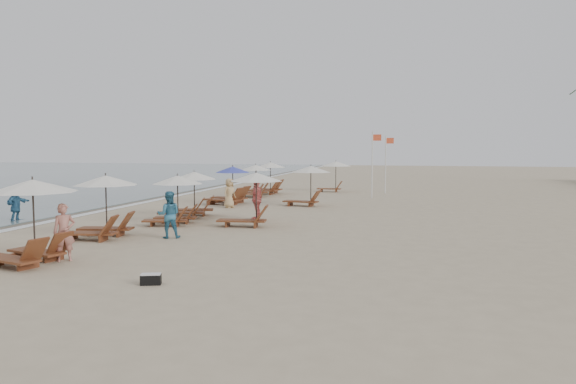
% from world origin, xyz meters
% --- Properties ---
extents(ground, '(160.00, 160.00, 0.00)m').
position_xyz_m(ground, '(0.00, 0.00, 0.00)').
color(ground, tan).
rests_on(ground, ground).
extents(wet_sand_band, '(3.20, 140.00, 0.01)m').
position_xyz_m(wet_sand_band, '(-12.50, 10.00, 0.00)').
color(wet_sand_band, '#6B5E4C').
rests_on(wet_sand_band, ground).
extents(foam_line, '(0.50, 140.00, 0.02)m').
position_xyz_m(foam_line, '(-11.20, 10.00, 0.01)').
color(foam_line, white).
rests_on(foam_line, ground).
extents(lounger_station_0, '(2.65, 2.42, 2.39)m').
position_xyz_m(lounger_station_0, '(-6.02, -3.89, 1.28)').
color(lounger_station_0, brown).
rests_on(lounger_station_0, ground).
extents(lounger_station_1, '(2.65, 2.29, 2.27)m').
position_xyz_m(lounger_station_1, '(-6.55, 0.49, 1.13)').
color(lounger_station_1, brown).
rests_on(lounger_station_1, ground).
extents(lounger_station_2, '(2.47, 2.18, 2.09)m').
position_xyz_m(lounger_station_2, '(-5.48, 4.23, 1.09)').
color(lounger_station_2, brown).
rests_on(lounger_station_2, ground).
extents(lounger_station_3, '(2.66, 2.58, 2.13)m').
position_xyz_m(lounger_station_3, '(-5.90, 6.74, 0.98)').
color(lounger_station_3, brown).
rests_on(lounger_station_3, ground).
extents(lounger_station_4, '(2.68, 2.50, 2.17)m').
position_xyz_m(lounger_station_4, '(-6.14, 12.72, 0.93)').
color(lounger_station_4, brown).
rests_on(lounger_station_4, ground).
extents(lounger_station_5, '(2.57, 2.48, 2.12)m').
position_xyz_m(lounger_station_5, '(-6.05, 17.12, 1.00)').
color(lounger_station_5, brown).
rests_on(lounger_station_5, ground).
extents(lounger_station_6, '(2.66, 2.15, 2.21)m').
position_xyz_m(lounger_station_6, '(-5.78, 19.66, 1.00)').
color(lounger_station_6, brown).
rests_on(lounger_station_6, ground).
extents(inland_station_0, '(2.74, 2.24, 2.22)m').
position_xyz_m(inland_station_0, '(-2.20, 4.53, 1.35)').
color(inland_station_0, brown).
rests_on(inland_station_0, ground).
extents(inland_station_1, '(2.70, 2.24, 2.22)m').
position_xyz_m(inland_station_1, '(-1.50, 12.77, 1.38)').
color(inland_station_1, brown).
rests_on(inland_station_1, ground).
extents(inland_station_2, '(2.50, 2.24, 2.22)m').
position_xyz_m(inland_station_2, '(-1.51, 22.55, 1.49)').
color(inland_station_2, brown).
rests_on(inland_station_2, ground).
extents(beachgoer_near, '(0.72, 0.70, 1.67)m').
position_xyz_m(beachgoer_near, '(-5.34, -3.24, 0.84)').
color(beachgoer_near, '#AD6C5E').
rests_on(beachgoer_near, ground).
extents(beachgoer_mid_a, '(1.01, 0.91, 1.70)m').
position_xyz_m(beachgoer_mid_a, '(-4.17, 1.09, 0.85)').
color(beachgoer_mid_a, '#2D6A88').
rests_on(beachgoer_mid_a, ground).
extents(beachgoer_far_a, '(0.50, 1.10, 1.85)m').
position_xyz_m(beachgoer_far_a, '(-2.54, 6.63, 0.93)').
color(beachgoer_far_a, '#C2534D').
rests_on(beachgoer_far_a, ground).
extents(beachgoer_far_b, '(0.79, 0.92, 1.59)m').
position_xyz_m(beachgoer_far_b, '(-5.36, 10.83, 0.80)').
color(beachgoer_far_b, tan).
rests_on(beachgoer_far_b, ground).
extents(waterline_walker, '(0.61, 1.50, 1.57)m').
position_xyz_m(waterline_walker, '(-12.78, 3.63, 0.79)').
color(waterline_walker, '#2D6288').
rests_on(waterline_walker, ground).
extents(duffel_bag, '(0.53, 0.38, 0.27)m').
position_xyz_m(duffel_bag, '(-1.62, -5.13, 0.14)').
color(duffel_bag, black).
rests_on(duffel_bag, ground).
extents(flag_pole_near, '(0.59, 0.08, 4.27)m').
position_xyz_m(flag_pole_near, '(1.69, 18.19, 2.38)').
color(flag_pole_near, silver).
rests_on(flag_pole_near, ground).
extents(flag_pole_far, '(0.60, 0.08, 4.11)m').
position_xyz_m(flag_pole_far, '(2.29, 22.20, 2.29)').
color(flag_pole_far, silver).
rests_on(flag_pole_far, ground).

